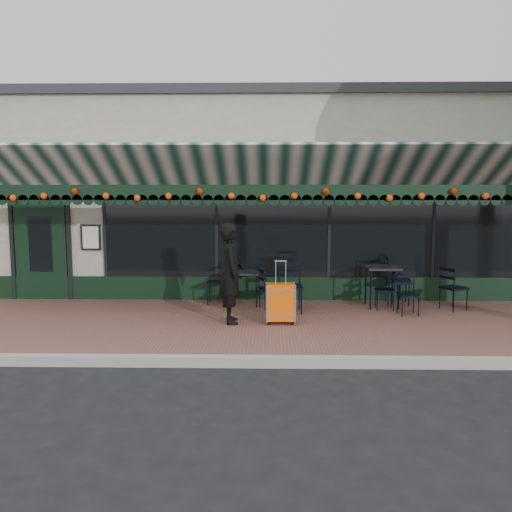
{
  "coord_description": "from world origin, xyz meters",
  "views": [
    {
      "loc": [
        0.09,
        -7.53,
        2.48
      ],
      "look_at": [
        -0.11,
        1.6,
        1.39
      ],
      "focal_mm": 38.0,
      "sensor_mm": 36.0,
      "label": 1
    }
  ],
  "objects_px": {
    "suitcase": "(281,303)",
    "cafe_table_b": "(245,275)",
    "chair_a_front": "(408,295)",
    "chair_a_left": "(385,290)",
    "chair_b_left": "(217,283)",
    "chair_b_front": "(290,287)",
    "woman": "(231,273)",
    "cafe_table_a": "(382,271)",
    "chair_a_extra": "(454,288)",
    "chair_a_right": "(398,280)",
    "chair_b_right": "(270,289)"
  },
  "relations": [
    {
      "from": "cafe_table_b",
      "to": "chair_a_left",
      "type": "relative_size",
      "value": 0.91
    },
    {
      "from": "cafe_table_a",
      "to": "chair_b_right",
      "type": "height_order",
      "value": "cafe_table_a"
    },
    {
      "from": "chair_b_right",
      "to": "chair_b_front",
      "type": "distance_m",
      "value": 0.48
    },
    {
      "from": "woman",
      "to": "suitcase",
      "type": "xyz_separation_m",
      "value": [
        0.88,
        -0.08,
        -0.52
      ]
    },
    {
      "from": "woman",
      "to": "suitcase",
      "type": "distance_m",
      "value": 1.02
    },
    {
      "from": "suitcase",
      "to": "chair_a_right",
      "type": "xyz_separation_m",
      "value": [
        2.47,
        1.76,
        0.13
      ]
    },
    {
      "from": "chair_b_right",
      "to": "chair_a_extra",
      "type": "bearing_deg",
      "value": -109.42
    },
    {
      "from": "suitcase",
      "to": "chair_a_left",
      "type": "height_order",
      "value": "suitcase"
    },
    {
      "from": "chair_a_left",
      "to": "chair_b_left",
      "type": "distance_m",
      "value": 3.42
    },
    {
      "from": "chair_a_front",
      "to": "chair_b_front",
      "type": "xyz_separation_m",
      "value": [
        -2.22,
        0.19,
        0.11
      ]
    },
    {
      "from": "woman",
      "to": "chair_a_front",
      "type": "relative_size",
      "value": 2.35
    },
    {
      "from": "chair_a_left",
      "to": "chair_a_right",
      "type": "xyz_separation_m",
      "value": [
        0.38,
        0.52,
        0.12
      ]
    },
    {
      "from": "chair_a_right",
      "to": "chair_a_extra",
      "type": "bearing_deg",
      "value": -114.5
    },
    {
      "from": "chair_a_left",
      "to": "chair_b_right",
      "type": "distance_m",
      "value": 2.27
    },
    {
      "from": "cafe_table_a",
      "to": "chair_b_left",
      "type": "height_order",
      "value": "chair_b_left"
    },
    {
      "from": "woman",
      "to": "suitcase",
      "type": "bearing_deg",
      "value": -103.92
    },
    {
      "from": "cafe_table_b",
      "to": "chair_a_front",
      "type": "relative_size",
      "value": 0.91
    },
    {
      "from": "suitcase",
      "to": "chair_b_left",
      "type": "xyz_separation_m",
      "value": [
        -1.29,
        1.74,
        0.05
      ]
    },
    {
      "from": "chair_a_front",
      "to": "chair_a_left",
      "type": "bearing_deg",
      "value": 120.99
    },
    {
      "from": "cafe_table_a",
      "to": "chair_a_extra",
      "type": "bearing_deg",
      "value": -11.9
    },
    {
      "from": "cafe_table_b",
      "to": "chair_b_right",
      "type": "relative_size",
      "value": 0.85
    },
    {
      "from": "suitcase",
      "to": "cafe_table_b",
      "type": "height_order",
      "value": "suitcase"
    },
    {
      "from": "chair_a_front",
      "to": "chair_b_right",
      "type": "xyz_separation_m",
      "value": [
        -2.6,
        0.48,
        0.03
      ]
    },
    {
      "from": "cafe_table_b",
      "to": "chair_a_front",
      "type": "distance_m",
      "value": 3.24
    },
    {
      "from": "chair_b_front",
      "to": "woman",
      "type": "bearing_deg",
      "value": -144.84
    },
    {
      "from": "woman",
      "to": "chair_b_front",
      "type": "height_order",
      "value": "woman"
    },
    {
      "from": "chair_a_extra",
      "to": "chair_a_left",
      "type": "bearing_deg",
      "value": 61.02
    },
    {
      "from": "chair_a_right",
      "to": "chair_b_left",
      "type": "height_order",
      "value": "chair_a_right"
    },
    {
      "from": "chair_a_left",
      "to": "chair_a_front",
      "type": "distance_m",
      "value": 0.61
    },
    {
      "from": "suitcase",
      "to": "chair_b_right",
      "type": "distance_m",
      "value": 1.22
    },
    {
      "from": "chair_b_front",
      "to": "cafe_table_b",
      "type": "bearing_deg",
      "value": 140.8
    },
    {
      "from": "chair_a_front",
      "to": "chair_b_right",
      "type": "distance_m",
      "value": 2.64
    },
    {
      "from": "cafe_table_a",
      "to": "chair_a_front",
      "type": "distance_m",
      "value": 0.9
    },
    {
      "from": "chair_a_extra",
      "to": "chair_a_front",
      "type": "bearing_deg",
      "value": 87.52
    },
    {
      "from": "chair_a_front",
      "to": "woman",
      "type": "bearing_deg",
      "value": -171.42
    },
    {
      "from": "suitcase",
      "to": "chair_a_extra",
      "type": "distance_m",
      "value": 3.64
    },
    {
      "from": "cafe_table_a",
      "to": "chair_a_front",
      "type": "height_order",
      "value": "cafe_table_a"
    },
    {
      "from": "chair_b_front",
      "to": "chair_b_left",
      "type": "bearing_deg",
      "value": 148.44
    },
    {
      "from": "chair_b_front",
      "to": "chair_a_front",
      "type": "bearing_deg",
      "value": -7.3
    },
    {
      "from": "cafe_table_b",
      "to": "chair_b_front",
      "type": "bearing_deg",
      "value": -36.7
    },
    {
      "from": "cafe_table_a",
      "to": "chair_b_right",
      "type": "bearing_deg",
      "value": -173.02
    },
    {
      "from": "woman",
      "to": "chair_a_right",
      "type": "relative_size",
      "value": 1.77
    },
    {
      "from": "cafe_table_b",
      "to": "chair_b_left",
      "type": "bearing_deg",
      "value": 164.66
    },
    {
      "from": "chair_b_left",
      "to": "chair_b_right",
      "type": "xyz_separation_m",
      "value": [
        1.11,
        -0.54,
        -0.02
      ]
    },
    {
      "from": "chair_b_right",
      "to": "chair_a_front",
      "type": "bearing_deg",
      "value": -119.67
    },
    {
      "from": "chair_a_right",
      "to": "chair_a_extra",
      "type": "relative_size",
      "value": 1.16
    },
    {
      "from": "chair_a_extra",
      "to": "chair_b_right",
      "type": "relative_size",
      "value": 1.07
    },
    {
      "from": "chair_a_right",
      "to": "chair_a_front",
      "type": "xyz_separation_m",
      "value": [
        -0.04,
        -1.03,
        -0.12
      ]
    },
    {
      "from": "cafe_table_a",
      "to": "chair_a_right",
      "type": "distance_m",
      "value": 0.53
    },
    {
      "from": "cafe_table_a",
      "to": "chair_a_extra",
      "type": "xyz_separation_m",
      "value": [
        1.35,
        -0.28,
        -0.31
      ]
    }
  ]
}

